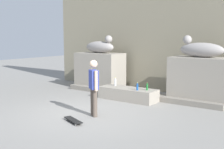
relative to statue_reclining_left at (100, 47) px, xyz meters
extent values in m
plane|color=gray|center=(2.25, -3.56, -1.90)|extent=(40.00, 40.00, 0.00)
cube|color=gray|center=(2.25, 1.24, 1.21)|extent=(10.92, 0.60, 6.23)
cube|color=gray|center=(-0.04, 0.00, -1.09)|extent=(2.09, 1.13, 1.62)
cube|color=gray|center=(4.53, 0.00, -1.09)|extent=(2.09, 1.13, 1.62)
ellipsoid|color=#9A9491|center=(-0.04, 0.00, -0.02)|extent=(1.66, 0.75, 0.52)
sphere|color=#9A9491|center=(0.51, -0.06, 0.33)|extent=(0.32, 0.32, 0.32)
ellipsoid|color=#9A9491|center=(4.53, 0.00, -0.02)|extent=(1.64, 0.67, 0.52)
sphere|color=#9A9491|center=(3.98, 0.04, 0.33)|extent=(0.32, 0.32, 0.32)
cube|color=gray|center=(2.25, -1.21, -1.67)|extent=(2.21, 0.79, 0.45)
cylinder|color=brown|center=(2.68, -3.68, -1.49)|extent=(0.14, 0.14, 0.82)
cylinder|color=brown|center=(2.51, -3.57, -1.49)|extent=(0.14, 0.14, 0.82)
cube|color=#333F99|center=(2.60, -3.63, -0.80)|extent=(0.41, 0.36, 0.56)
sphere|color=beige|center=(2.60, -3.63, -0.35)|extent=(0.23, 0.23, 0.23)
cylinder|color=beige|center=(2.79, -3.75, -0.81)|extent=(0.09, 0.09, 0.58)
cylinder|color=beige|center=(2.41, -3.51, -0.81)|extent=(0.09, 0.09, 0.58)
cube|color=black|center=(2.54, -4.46, -1.83)|extent=(0.82, 0.48, 0.02)
cylinder|color=white|center=(2.24, -4.42, -1.87)|extent=(0.06, 0.05, 0.06)
cylinder|color=white|center=(2.29, -4.29, -1.87)|extent=(0.06, 0.05, 0.06)
cylinder|color=white|center=(2.79, -4.64, -1.87)|extent=(0.06, 0.05, 0.06)
cylinder|color=white|center=(2.84, -4.51, -1.87)|extent=(0.06, 0.05, 0.06)
cylinder|color=#194C99|center=(2.76, -1.40, -1.34)|extent=(0.07, 0.07, 0.22)
cylinder|color=#194C99|center=(2.76, -1.40, -1.20)|extent=(0.03, 0.03, 0.06)
cylinder|color=yellow|center=(2.76, -1.40, -1.17)|extent=(0.04, 0.04, 0.01)
cylinder|color=#1E722D|center=(3.03, -1.18, -1.35)|extent=(0.07, 0.07, 0.20)
cylinder|color=#1E722D|center=(3.03, -1.18, -1.22)|extent=(0.03, 0.03, 0.06)
cylinder|color=yellow|center=(3.03, -1.18, -1.18)|extent=(0.04, 0.04, 0.01)
cylinder|color=silver|center=(1.58, -1.07, -1.32)|extent=(0.07, 0.07, 0.25)
cylinder|color=silver|center=(1.58, -1.07, -1.17)|extent=(0.03, 0.03, 0.06)
cylinder|color=yellow|center=(1.58, -1.07, -1.13)|extent=(0.04, 0.04, 0.01)
cube|color=gray|center=(2.25, -0.58, -1.80)|extent=(6.66, 0.50, 0.19)
camera|label=1|loc=(7.92, -10.08, 0.46)|focal=46.20mm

